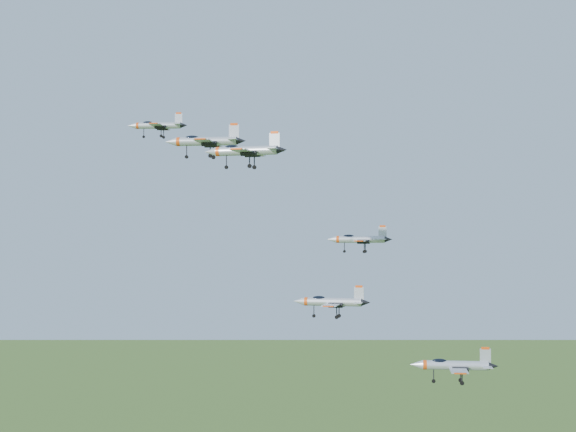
# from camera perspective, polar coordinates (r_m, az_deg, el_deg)

# --- Properties ---
(jet_lead) EXTENTS (11.13, 9.21, 2.97)m
(jet_lead) POSITION_cam_1_polar(r_m,az_deg,el_deg) (148.88, -9.32, 6.38)
(jet_lead) COLOR #AFB4BD
(jet_left_high) EXTENTS (14.06, 11.57, 3.77)m
(jet_left_high) POSITION_cam_1_polar(r_m,az_deg,el_deg) (136.82, -5.98, 5.32)
(jet_left_high) COLOR #AFB4BD
(jet_right_high) EXTENTS (12.16, 10.12, 3.25)m
(jet_right_high) POSITION_cam_1_polar(r_m,az_deg,el_deg) (112.31, -3.14, 4.66)
(jet_right_high) COLOR #AFB4BD
(jet_left_low) EXTENTS (10.79, 8.89, 2.89)m
(jet_left_low) POSITION_cam_1_polar(r_m,az_deg,el_deg) (131.75, 5.04, -1.65)
(jet_left_low) COLOR #AFB4BD
(jet_right_low) EXTENTS (11.08, 9.18, 2.96)m
(jet_right_low) POSITION_cam_1_polar(r_m,az_deg,el_deg) (113.46, 3.04, -6.10)
(jet_right_low) COLOR #AFB4BD
(jet_trail) EXTENTS (13.12, 10.79, 3.51)m
(jet_trail) POSITION_cam_1_polar(r_m,az_deg,el_deg) (124.25, 11.64, -10.34)
(jet_trail) COLOR #AFB4BD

